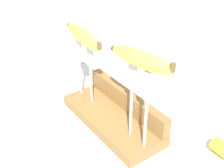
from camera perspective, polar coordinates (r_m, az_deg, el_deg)
ground_plane at (r=0.85m, az=0.00°, el=-7.42°), size 3.00×3.00×0.00m
wooden_board at (r=0.85m, az=0.00°, el=-6.63°), size 0.32×0.13×0.03m
board_backstop at (r=0.84m, az=2.87°, el=-3.08°), size 0.31×0.03×0.06m
fork_stand_left at (r=0.86m, az=-5.13°, el=3.50°), size 0.09×0.01×0.18m
fork_stand_right at (r=0.69m, az=5.11°, el=-2.96°), size 0.08×0.01×0.20m
banana_raised_left at (r=0.82m, az=-5.42°, el=8.91°), size 0.20×0.06×0.04m
banana_raised_right at (r=0.63m, az=5.54°, el=4.65°), size 0.17×0.07×0.04m
fork_fallen_near at (r=0.80m, az=-11.91°, el=-10.94°), size 0.17×0.04×0.01m
fork_fallen_far at (r=1.17m, az=-7.15°, el=4.17°), size 0.14×0.14×0.01m
banana_chunk_near at (r=0.80m, az=19.94°, el=-11.32°), size 0.05×0.04×0.04m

